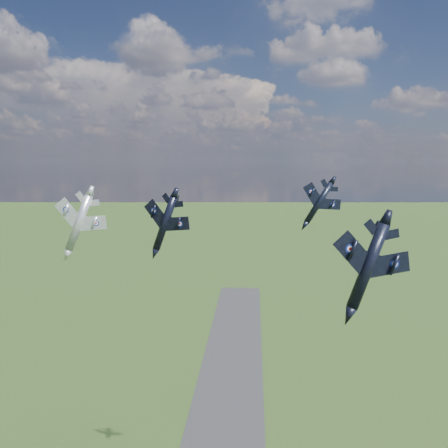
# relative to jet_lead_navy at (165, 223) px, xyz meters

# --- Properties ---
(jet_lead_navy) EXTENTS (14.68, 17.01, 6.60)m
(jet_lead_navy) POSITION_rel_jet_lead_navy_xyz_m (0.00, 0.00, 0.00)
(jet_lead_navy) COLOR black
(jet_right_navy) EXTENTS (12.97, 15.93, 6.20)m
(jet_right_navy) POSITION_rel_jet_lead_navy_xyz_m (29.23, -27.21, -0.86)
(jet_right_navy) COLOR black
(jet_high_navy) EXTENTS (10.34, 13.80, 7.21)m
(jet_high_navy) POSITION_rel_jet_lead_navy_xyz_m (29.66, 15.27, 2.49)
(jet_high_navy) COLOR black
(jet_left_silver) EXTENTS (11.32, 15.05, 6.97)m
(jet_left_silver) POSITION_rel_jet_lead_navy_xyz_m (-15.00, -2.39, 0.26)
(jet_left_silver) COLOR #AFB0BA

